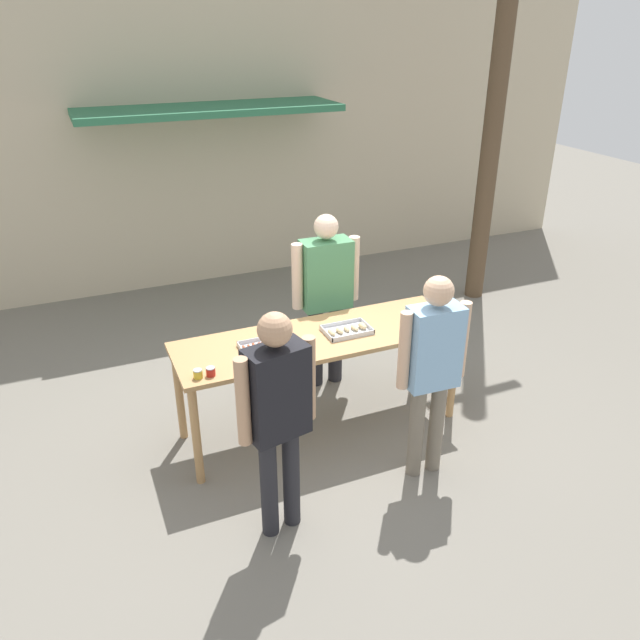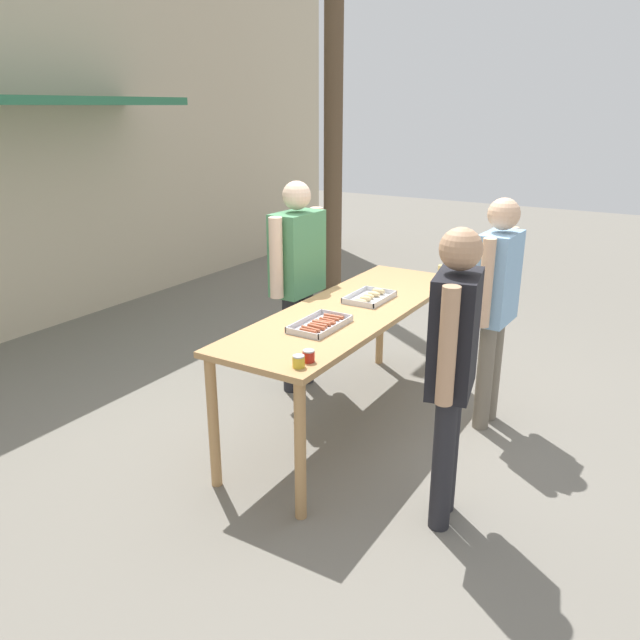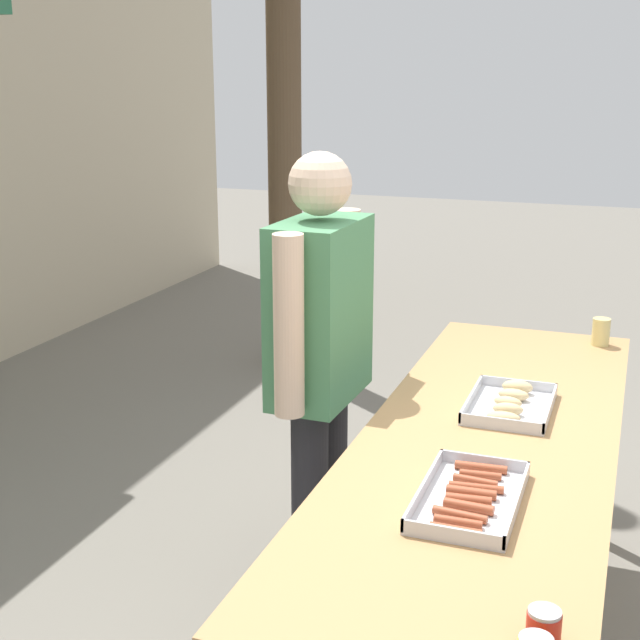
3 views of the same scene
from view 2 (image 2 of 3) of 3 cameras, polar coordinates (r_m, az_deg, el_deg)
The scene contains 11 objects.
ground_plane at distance 4.97m, azimuth 2.66°, elevation -9.28°, with size 24.00×24.00×0.00m, color slate.
serving_table at distance 4.63m, azimuth 2.82°, elevation -0.10°, with size 2.53×0.79×0.95m.
food_tray_sausages at distance 4.18m, azimuth 0.00°, elevation -0.47°, with size 0.46×0.26×0.04m.
food_tray_buns at distance 4.79m, azimuth 4.59°, elevation 2.10°, with size 0.40×0.28×0.06m.
condiment_jar_mustard at distance 3.54m, azimuth -1.97°, elevation -3.80°, with size 0.07×0.07×0.07m.
condiment_jar_ketchup at distance 3.62m, azimuth -1.05°, elevation -3.30°, with size 0.07×0.07×0.07m.
beer_cup at distance 5.47m, azimuth 11.10°, elevation 4.35°, with size 0.07×0.07×0.12m.
person_server_behind_table at distance 5.21m, azimuth -2.07°, elevation 4.60°, with size 0.69×0.28×1.79m.
person_customer_holding_hotdog at distance 3.51m, azimuth 12.06°, elevation -3.13°, with size 0.59×0.31×1.76m.
person_customer_with_cup at distance 4.74m, azimuth 15.81°, elevation 2.30°, with size 0.59×0.24×1.75m.
utility_pole at distance 8.07m, azimuth 1.26°, elevation 21.78°, with size 1.10×0.24×5.35m.
Camera 2 is at (-3.85, -2.08, 2.35)m, focal length 35.00 mm.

